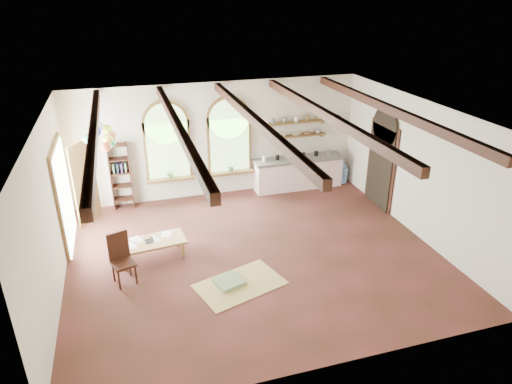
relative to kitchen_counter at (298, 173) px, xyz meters
name	(u,v)px	position (x,y,z in m)	size (l,w,h in m)	color
floor	(254,254)	(-2.30, -3.20, -0.48)	(8.00, 8.00, 0.00)	brown
ceiling_beams	(254,119)	(-2.30, -3.20, 2.62)	(6.20, 6.80, 0.18)	#381B11
window_left	(168,144)	(-3.70, 0.23, 1.16)	(1.30, 0.28, 2.20)	brown
window_right	(229,139)	(-2.00, 0.23, 1.16)	(1.30, 0.28, 2.20)	brown
left_doorway	(64,197)	(-6.25, -1.40, 0.67)	(0.10, 1.90, 2.50)	brown
right_doorway	(380,167)	(1.65, -1.70, 0.62)	(0.10, 1.30, 2.40)	black
kitchen_counter	(298,173)	(0.00, 0.00, 0.00)	(2.68, 0.62, 0.94)	silver
wall_shelf_lower	(297,136)	(0.00, 0.18, 1.07)	(1.70, 0.24, 0.04)	brown
wall_shelf_upper	(298,122)	(0.00, 0.18, 1.47)	(1.70, 0.24, 0.04)	brown
wall_clock	(337,120)	(1.25, 0.25, 1.42)	(0.32, 0.32, 0.04)	black
bookshelf	(121,176)	(-5.00, 0.12, 0.42)	(0.53, 0.32, 1.80)	#381B11
coffee_table	(151,243)	(-4.50, -2.69, -0.10)	(1.55, 0.84, 0.42)	#AE814F
side_chair	(124,269)	(-5.11, -3.44, -0.17)	(0.53, 0.53, 1.07)	#381B11
floor_mat	(240,284)	(-2.90, -4.21, -0.47)	(1.70, 1.05, 0.02)	#D3C269
floor_cushion	(229,281)	(-3.10, -4.10, -0.43)	(0.52, 0.52, 0.09)	#6F9063
water_jug_a	(342,174)	(1.45, 0.00, -0.21)	(0.32, 0.32, 0.62)	#5983BE
water_jug_b	(329,177)	(1.00, 0.00, -0.25)	(0.28, 0.28, 0.53)	#5983BE
balloon_cluster	(101,137)	(-5.28, -0.90, 1.85)	(0.76, 0.84, 1.14)	white
table_book	(142,238)	(-4.67, -2.52, -0.04)	(0.16, 0.23, 0.02)	olive
tablet	(149,240)	(-4.53, -2.65, -0.05)	(0.18, 0.26, 0.01)	black
potted_plant_left	(170,173)	(-3.70, 0.12, 0.37)	(0.27, 0.23, 0.30)	#598C4C
potted_plant_right	(231,166)	(-2.00, 0.12, 0.37)	(0.27, 0.23, 0.30)	#598C4C
shelf_cup_a	(273,136)	(-0.75, 0.18, 1.14)	(0.12, 0.10, 0.10)	white
shelf_cup_b	(284,135)	(-0.40, 0.18, 1.14)	(0.10, 0.10, 0.09)	beige
shelf_bowl_a	(296,134)	(-0.05, 0.18, 1.12)	(0.22, 0.22, 0.05)	beige
shelf_bowl_b	(307,133)	(0.30, 0.18, 1.12)	(0.20, 0.20, 0.06)	#8C664C
shelf_vase	(318,130)	(0.65, 0.18, 1.19)	(0.18, 0.18, 0.19)	slate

